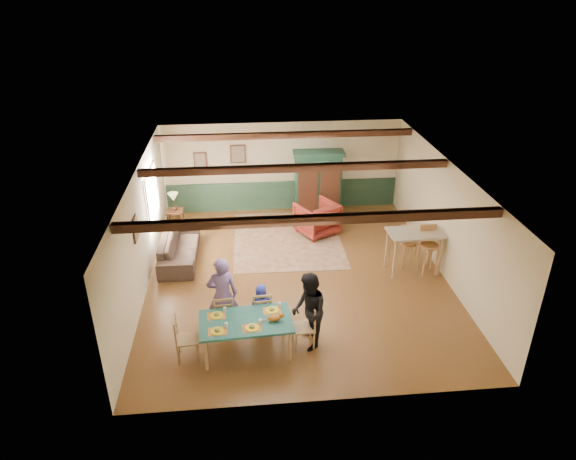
{
  "coord_description": "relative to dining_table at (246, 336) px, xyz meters",
  "views": [
    {
      "loc": [
        -1.21,
        -10.41,
        6.53
      ],
      "look_at": [
        -0.2,
        0.22,
        1.15
      ],
      "focal_mm": 32.0,
      "sensor_mm": 36.0,
      "label": 1
    }
  ],
  "objects": [
    {
      "name": "dining_chair_end_right",
      "position": [
        1.1,
        0.07,
        0.1
      ],
      "size": [
        0.45,
        0.43,
        0.91
      ],
      "primitive_type": null,
      "rotation": [
        0.0,
        0.0,
        -1.5
      ],
      "color": "#A88154",
      "rests_on": "floor"
    },
    {
      "name": "ceiling",
      "position": [
        1.26,
        2.6,
        2.34
      ],
      "size": [
        7.0,
        8.0,
        0.02
      ],
      "primitive_type": "cube",
      "color": "silver",
      "rests_on": "wall_back"
    },
    {
      "name": "place_setting_near_center",
      "position": [
        0.11,
        -0.23,
        0.42
      ],
      "size": [
        0.4,
        0.31,
        0.11
      ],
      "primitive_type": null,
      "rotation": [
        0.0,
        0.0,
        0.07
      ],
      "color": "yellow",
      "rests_on": "dining_table"
    },
    {
      "name": "sofa",
      "position": [
        -1.6,
        3.74,
        -0.03
      ],
      "size": [
        0.89,
        2.24,
        0.65
      ],
      "primitive_type": "imported",
      "rotation": [
        0.0,
        0.0,
        1.56
      ],
      "color": "#392A24",
      "rests_on": "floor"
    },
    {
      "name": "bar_stool_left",
      "position": [
        4.01,
        2.85,
        0.17
      ],
      "size": [
        0.39,
        0.43,
        1.06
      ],
      "primitive_type": null,
      "rotation": [
        0.0,
        0.0,
        0.04
      ],
      "color": "#BD8349",
      "rests_on": "floor"
    },
    {
      "name": "ceiling_beam_back",
      "position": [
        1.26,
        5.6,
        2.25
      ],
      "size": [
        6.95,
        0.16,
        0.16
      ],
      "primitive_type": "cube",
      "color": "black",
      "rests_on": "ceiling"
    },
    {
      "name": "wainscot_back",
      "position": [
        1.26,
        6.58,
        0.09
      ],
      "size": [
        6.95,
        0.03,
        0.9
      ],
      "primitive_type": "cube",
      "color": "#203B2A",
      "rests_on": "floor"
    },
    {
      "name": "dining_chair_far_left",
      "position": [
        -0.43,
        0.66,
        0.1
      ],
      "size": [
        0.43,
        0.45,
        0.91
      ],
      "primitive_type": null,
      "rotation": [
        0.0,
        0.0,
        3.21
      ],
      "color": "#A88154",
      "rests_on": "floor"
    },
    {
      "name": "ceiling_beam_mid",
      "position": [
        1.26,
        3.0,
        2.25
      ],
      "size": [
        6.95,
        0.16,
        0.16
      ],
      "primitive_type": "cube",
      "color": "black",
      "rests_on": "ceiling"
    },
    {
      "name": "floor",
      "position": [
        1.26,
        2.6,
        -0.36
      ],
      "size": [
        8.0,
        8.0,
        0.0
      ],
      "primitive_type": "plane",
      "color": "brown",
      "rests_on": "ground"
    },
    {
      "name": "wall_left",
      "position": [
        -2.24,
        2.6,
        0.99
      ],
      "size": [
        0.02,
        8.0,
        2.7
      ],
      "primitive_type": "cube",
      "color": "beige",
      "rests_on": "floor"
    },
    {
      "name": "cat",
      "position": [
        0.53,
        -0.06,
        0.45
      ],
      "size": [
        0.35,
        0.16,
        0.17
      ],
      "primitive_type": null,
      "rotation": [
        0.0,
        0.0,
        0.07
      ],
      "color": "orange",
      "rests_on": "dining_table"
    },
    {
      "name": "counter_table",
      "position": [
        4.07,
        2.61,
        0.17
      ],
      "size": [
        1.32,
        0.81,
        1.07
      ],
      "primitive_type": null,
      "rotation": [
        0.0,
        0.0,
        0.05
      ],
      "color": "beige",
      "rests_on": "floor"
    },
    {
      "name": "area_rug",
      "position": [
        1.21,
        4.53,
        -0.35
      ],
      "size": [
        2.96,
        3.49,
        0.01
      ],
      "primitive_type": "cube",
      "rotation": [
        0.0,
        0.0,
        -0.02
      ],
      "color": "tan",
      "rests_on": "floor"
    },
    {
      "name": "dining_chair_end_left",
      "position": [
        -1.1,
        -0.07,
        0.1
      ],
      "size": [
        0.45,
        0.43,
        0.91
      ],
      "primitive_type": null,
      "rotation": [
        0.0,
        0.0,
        1.64
      ],
      "color": "#A88154",
      "rests_on": "floor"
    },
    {
      "name": "dining_table",
      "position": [
        0.0,
        0.0,
        0.0
      ],
      "size": [
        1.79,
        1.07,
        0.72
      ],
      "primitive_type": null,
      "rotation": [
        0.0,
        0.0,
        0.07
      ],
      "color": "#1B574E",
      "rests_on": "floor"
    },
    {
      "name": "wall_right",
      "position": [
        4.76,
        2.6,
        0.99
      ],
      "size": [
        0.02,
        8.0,
        2.7
      ],
      "primitive_type": "cube",
      "color": "beige",
      "rests_on": "floor"
    },
    {
      "name": "armchair",
      "position": [
        2.06,
        4.84,
        0.1
      ],
      "size": [
        1.35,
        1.36,
        0.92
      ],
      "primitive_type": "imported",
      "rotation": [
        0.0,
        0.0,
        -2.65
      ],
      "color": "#561311",
      "rests_on": "floor"
    },
    {
      "name": "window_left",
      "position": [
        -2.21,
        4.3,
        1.19
      ],
      "size": [
        0.06,
        1.6,
        1.3
      ],
      "primitive_type": null,
      "color": "white",
      "rests_on": "wall_left"
    },
    {
      "name": "place_setting_far_right",
      "position": [
        0.51,
        0.27,
        0.42
      ],
      "size": [
        0.4,
        0.31,
        0.11
      ],
      "primitive_type": null,
      "rotation": [
        0.0,
        0.0,
        0.07
      ],
      "color": "yellow",
      "rests_on": "dining_table"
    },
    {
      "name": "picture_back_b",
      "position": [
        -1.14,
        6.57,
        1.29
      ],
      "size": [
        0.38,
        0.04,
        0.48
      ],
      "primitive_type": null,
      "color": "gray",
      "rests_on": "wall_back"
    },
    {
      "name": "ceiling_beam_front",
      "position": [
        1.26,
        0.3,
        2.25
      ],
      "size": [
        6.95,
        0.16,
        0.16
      ],
      "primitive_type": "cube",
      "color": "black",
      "rests_on": "ceiling"
    },
    {
      "name": "place_setting_near_left",
      "position": [
        -0.51,
        -0.27,
        0.42
      ],
      "size": [
        0.4,
        0.31,
        0.11
      ],
      "primitive_type": null,
      "rotation": [
        0.0,
        0.0,
        0.07
      ],
      "color": "yellow",
      "rests_on": "dining_table"
    },
    {
      "name": "bar_stool_right",
      "position": [
        4.39,
        2.48,
        0.24
      ],
      "size": [
        0.45,
        0.49,
        1.21
      ],
      "primitive_type": null,
      "rotation": [
        0.0,
        0.0,
        0.04
      ],
      "color": "#BD8349",
      "rests_on": "floor"
    },
    {
      "name": "picture_left_wall",
      "position": [
        -2.21,
        2.0,
        1.39
      ],
      "size": [
        0.04,
        0.42,
        0.52
      ],
      "primitive_type": null,
      "color": "gray",
      "rests_on": "wall_left"
    },
    {
      "name": "picture_back_a",
      "position": [
        -0.04,
        6.57,
        1.44
      ],
      "size": [
        0.45,
        0.04,
        0.55
      ],
      "primitive_type": null,
      "color": "gray",
      "rests_on": "wall_back"
    },
    {
      "name": "end_table",
      "position": [
        -1.87,
        5.51,
        -0.08
      ],
      "size": [
        0.47,
        0.47,
        0.56
      ],
      "primitive_type": null,
      "rotation": [
        0.0,
        0.0,
        -0.02
      ],
      "color": "black",
      "rests_on": "floor"
    },
    {
      "name": "table_lamp",
      "position": [
        -1.87,
        5.51,
        0.46
      ],
      "size": [
        0.32,
        0.32,
        0.52
      ],
      "primitive_type": null,
      "rotation": [
        0.0,
        0.0,
        0.12
      ],
      "color": "beige",
      "rests_on": "end_table"
    },
    {
      "name": "person_child",
      "position": [
        0.33,
        0.79,
        0.12
      ],
      "size": [
        0.49,
        0.34,
        0.97
      ],
      "primitive_type": "imported",
      "rotation": [
        0.0,
        0.0,
        3.21
      ],
      "color": "#263098",
      "rests_on": "floor"
    },
    {
      "name": "person_woman",
      "position": [
        1.2,
        0.08,
        0.43
      ],
      "size": [
        0.65,
        0.81,
        1.58
      ],
      "primitive_type": "imported",
      "rotation": [
        0.0,
        0.0,
        -1.5
      ],
      "color": "black",
      "rests_on": "floor"
    },
    {
      "name": "place_setting_far_left",
      "position": [
        -0.54,
        0.2,
        0.42
      ],
      "size": [
        0.4,
        0.31,
        0.11
      ],
      "primitive_type": null,
      "rotation": [
        0.0,
        0.0,
        0.07
      ],
      "color": "yellow",
      "rests_on": "dining_table"
    },
    {
      "name": "armoire",
      "position": [
        2.22,
        5.86,
        0.66
      ],
      "size": [
        1.46,
        0.62,
        2.04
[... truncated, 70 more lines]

